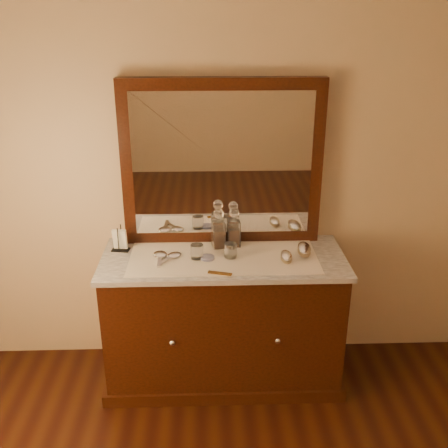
{
  "coord_description": "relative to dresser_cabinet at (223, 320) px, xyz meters",
  "views": [
    {
      "loc": [
        -0.09,
        -0.78,
        2.19
      ],
      "look_at": [
        0.0,
        1.85,
        1.1
      ],
      "focal_mm": 41.39,
      "sensor_mm": 36.0,
      "label": 1
    }
  ],
  "objects": [
    {
      "name": "marble_top",
      "position": [
        0.0,
        0.0,
        0.42
      ],
      "size": [
        1.44,
        0.59,
        0.03
      ],
      "primitive_type": "cube",
      "color": "white",
      "rests_on": "dresser_cabinet"
    },
    {
      "name": "mirror_glass",
      "position": [
        0.0,
        0.21,
        0.94
      ],
      "size": [
        1.06,
        0.01,
        0.86
      ],
      "primitive_type": "cube",
      "color": "white",
      "rests_on": "marble_top"
    },
    {
      "name": "knob_right",
      "position": [
        0.3,
        -0.28,
        0.04
      ],
      "size": [
        0.04,
        0.04,
        0.04
      ],
      "primitive_type": "sphere",
      "color": "silver",
      "rests_on": "dresser_cabinet"
    },
    {
      "name": "room_shell",
      "position": [
        0.0,
        -1.96,
        0.99
      ],
      "size": [
        8.5,
        9.0,
        2.8
      ],
      "color": "black",
      "rests_on": "ground"
    },
    {
      "name": "pin_dish",
      "position": [
        -0.09,
        -0.03,
        0.45
      ],
      "size": [
        0.1,
        0.1,
        0.01
      ],
      "primitive_type": "cylinder",
      "rotation": [
        0.0,
        0.0,
        0.29
      ],
      "color": "silver",
      "rests_on": "lace_runner"
    },
    {
      "name": "brush_far",
      "position": [
        0.48,
        0.02,
        0.47
      ],
      "size": [
        0.09,
        0.18,
        0.05
      ],
      "color": "#967D5B",
      "rests_on": "lace_runner"
    },
    {
      "name": "mirror_frame",
      "position": [
        0.0,
        0.25,
        0.94
      ],
      "size": [
        1.2,
        0.08,
        1.0
      ],
      "primitive_type": "cube",
      "color": "black",
      "rests_on": "marble_top"
    },
    {
      "name": "comb",
      "position": [
        -0.03,
        -0.22,
        0.45
      ],
      "size": [
        0.14,
        0.06,
        0.01
      ],
      "primitive_type": "cube",
      "rotation": [
        0.0,
        0.0,
        -0.27
      ],
      "color": "brown",
      "rests_on": "lace_runner"
    },
    {
      "name": "lace_runner",
      "position": [
        0.0,
        -0.02,
        0.44
      ],
      "size": [
        1.1,
        0.45,
        0.0
      ],
      "primitive_type": "cube",
      "color": "white",
      "rests_on": "marble_top"
    },
    {
      "name": "tumblers",
      "position": [
        -0.06,
        -0.02,
        0.49
      ],
      "size": [
        0.27,
        0.08,
        0.08
      ],
      "color": "white",
      "rests_on": "lace_runner"
    },
    {
      "name": "napkin_rack",
      "position": [
        -0.62,
        0.11,
        0.5
      ],
      "size": [
        0.11,
        0.08,
        0.16
      ],
      "color": "black",
      "rests_on": "marble_top"
    },
    {
      "name": "knob_left",
      "position": [
        -0.3,
        -0.28,
        0.04
      ],
      "size": [
        0.04,
        0.04,
        0.04
      ],
      "primitive_type": "sphere",
      "color": "silver",
      "rests_on": "dresser_cabinet"
    },
    {
      "name": "dresser_plinth",
      "position": [
        0.0,
        0.0,
        -0.37
      ],
      "size": [
        1.46,
        0.59,
        0.08
      ],
      "primitive_type": "cube",
      "color": "black",
      "rests_on": "floor"
    },
    {
      "name": "dresser_cabinet",
      "position": [
        0.0,
        0.0,
        0.0
      ],
      "size": [
        1.4,
        0.55,
        0.82
      ],
      "primitive_type": "cube",
      "color": "black",
      "rests_on": "floor"
    },
    {
      "name": "decanter_left",
      "position": [
        -0.03,
        0.13,
        0.54
      ],
      "size": [
        0.09,
        0.09,
        0.25
      ],
      "color": "brown",
      "rests_on": "lace_runner"
    },
    {
      "name": "brush_near",
      "position": [
        0.36,
        -0.07,
        0.46
      ],
      "size": [
        0.07,
        0.15,
        0.04
      ],
      "color": "#967D5B",
      "rests_on": "lace_runner"
    },
    {
      "name": "hand_mirror_outer",
      "position": [
        -0.37,
        -0.0,
        0.45
      ],
      "size": [
        0.09,
        0.21,
        0.02
      ],
      "color": "silver",
      "rests_on": "lace_runner"
    },
    {
      "name": "hand_mirror_inner",
      "position": [
        -0.3,
        -0.01,
        0.45
      ],
      "size": [
        0.15,
        0.19,
        0.02
      ],
      "color": "silver",
      "rests_on": "lace_runner"
    },
    {
      "name": "decanter_right",
      "position": [
        0.07,
        0.15,
        0.54
      ],
      "size": [
        0.08,
        0.08,
        0.25
      ],
      "color": "brown",
      "rests_on": "lace_runner"
    }
  ]
}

